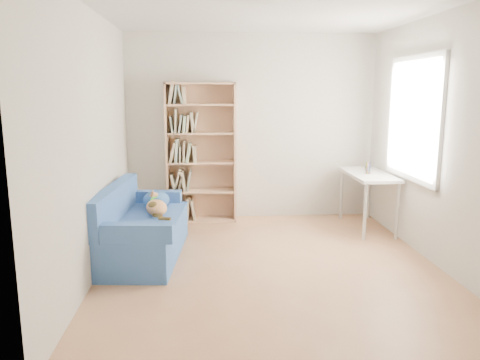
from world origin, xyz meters
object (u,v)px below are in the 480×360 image
object	(u,v)px
bookshelf	(201,159)
pen_cup	(368,169)
desk	(368,179)
sofa	(141,229)

from	to	relation	value
bookshelf	pen_cup	xyz separation A→B (m)	(2.17, -0.60, -0.08)
desk	sofa	bearing A→B (deg)	-163.53
pen_cup	sofa	bearing A→B (deg)	-164.16
bookshelf	desk	size ratio (longest dim) A/B	1.75
sofa	bookshelf	xyz separation A→B (m)	(0.66, 1.40, 0.58)
bookshelf	sofa	bearing A→B (deg)	-115.13
desk	pen_cup	bearing A→B (deg)	-124.33
sofa	bookshelf	world-z (taller)	bookshelf
desk	pen_cup	xyz separation A→B (m)	(-0.03, -0.04, 0.14)
pen_cup	bookshelf	bearing A→B (deg)	164.50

